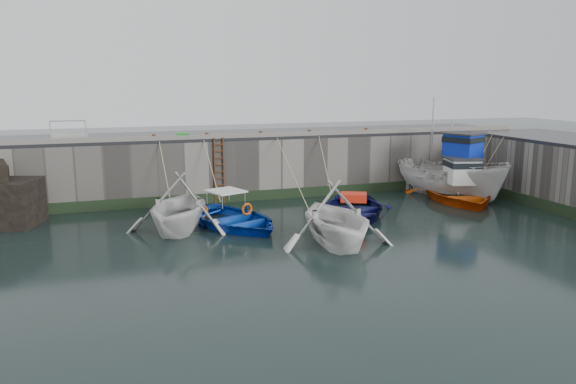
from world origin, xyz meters
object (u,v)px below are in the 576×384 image
object	(u,v)px
ladder	(219,171)
boat_near_blacktrim	(335,244)
fish_crate	(183,136)
boat_far_orange	(457,192)
bollard_a	(154,137)
boat_near_white	(179,230)
bollard_d	(309,132)
boat_near_blue	(233,226)
boat_far_white	(451,178)
bollard_c	(261,134)
bollard_b	(207,136)
boat_near_navy	(353,216)
bollard_e	(366,131)

from	to	relation	value
ladder	boat_near_blacktrim	distance (m)	8.90
ladder	fish_crate	distance (m)	2.41
boat_far_orange	bollard_a	size ratio (longest dim) A/B	25.70
ladder	boat_near_white	size ratio (longest dim) A/B	0.64
boat_near_white	bollard_d	size ratio (longest dim) A/B	17.84
boat_near_white	bollard_d	distance (m)	9.46
fish_crate	boat_near_white	bearing A→B (deg)	-79.11
boat_near_blue	boat_far_white	world-z (taller)	boat_far_white
bollard_c	bollard_d	bearing A→B (deg)	0.00
boat_near_white	bollard_d	world-z (taller)	bollard_d
boat_near_blue	bollard_d	bearing A→B (deg)	22.89
bollard_a	bollard_d	distance (m)	7.80
boat_near_white	bollard_a	bearing A→B (deg)	115.55
boat_near_blacktrim	boat_far_white	world-z (taller)	boat_far_white
boat_near_blacktrim	boat_far_white	size ratio (longest dim) A/B	0.75
fish_crate	bollard_c	xyz separation A→B (m)	(3.85, -0.05, -0.01)
boat_far_white	bollard_b	distance (m)	12.54
bollard_a	bollard_d	size ratio (longest dim) A/B	1.00
boat_near_white	fish_crate	distance (m)	6.03
bollard_a	fish_crate	bearing A→B (deg)	2.11
boat_far_white	boat_near_navy	bearing A→B (deg)	172.97
bollard_b	bollard_c	xyz separation A→B (m)	(2.70, 0.00, 0.00)
boat_near_navy	bollard_d	world-z (taller)	bollard_d
boat_near_white	boat_near_navy	size ratio (longest dim) A/B	0.92
bollard_c	fish_crate	bearing A→B (deg)	179.26
boat_near_navy	bollard_a	bearing A→B (deg)	174.12
boat_near_white	bollard_b	bearing A→B (deg)	87.68
bollard_b	bollard_c	world-z (taller)	same
boat_near_blue	bollard_d	world-z (taller)	bollard_d
boat_far_white	bollard_b	xyz separation A→B (m)	(-12.02, 2.77, 2.27)
bollard_a	bollard_b	size ratio (longest dim) A/B	1.00
boat_near_blue	boat_far_orange	distance (m)	11.99
boat_near_blue	boat_near_blacktrim	xyz separation A→B (m)	(2.97, -3.81, 0.00)
bollard_e	boat_far_white	bearing A→B (deg)	-38.17
boat_near_blue	bollard_d	distance (m)	7.87
fish_crate	bollard_e	world-z (taller)	fish_crate
fish_crate	bollard_b	size ratio (longest dim) A/B	1.98
boat_far_white	fish_crate	bearing A→B (deg)	143.24
bollard_c	bollard_a	bearing A→B (deg)	180.00
bollard_a	bollard_e	size ratio (longest dim) A/B	1.00
bollard_b	bollard_c	size ratio (longest dim) A/B	1.00
boat_near_blue	bollard_e	distance (m)	10.26
bollard_c	bollard_d	world-z (taller)	same
boat_near_white	bollard_a	world-z (taller)	bollard_a
boat_near_blacktrim	bollard_c	xyz separation A→B (m)	(-0.37, 8.71, 3.30)
boat_near_blue	bollard_b	world-z (taller)	bollard_b
fish_crate	bollard_c	bearing A→B (deg)	20.98
bollard_b	bollard_d	bearing A→B (deg)	0.00
fish_crate	bollard_d	size ratio (longest dim) A/B	1.98
boat_near_navy	fish_crate	bearing A→B (deg)	169.04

